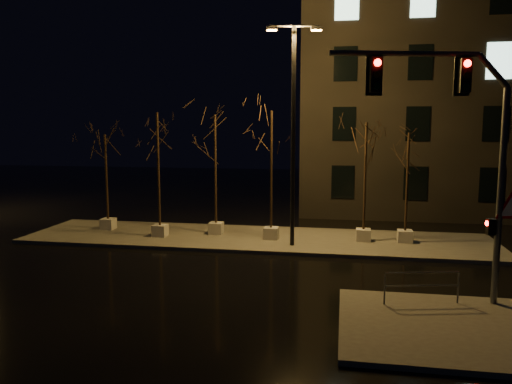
# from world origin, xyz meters

# --- Properties ---
(ground) EXTENTS (90.00, 90.00, 0.00)m
(ground) POSITION_xyz_m (0.00, 0.00, 0.00)
(ground) COLOR black
(ground) RESTS_ON ground
(median) EXTENTS (22.00, 5.00, 0.15)m
(median) POSITION_xyz_m (0.00, 6.00, 0.07)
(median) COLOR #4B4943
(median) RESTS_ON ground
(sidewalk_corner) EXTENTS (7.00, 5.00, 0.15)m
(sidewalk_corner) POSITION_xyz_m (7.50, -3.50, 0.07)
(sidewalk_corner) COLOR #4B4943
(sidewalk_corner) RESTS_ON ground
(building) EXTENTS (25.00, 12.00, 15.00)m
(building) POSITION_xyz_m (14.00, 18.00, 7.50)
(building) COLOR black
(building) RESTS_ON ground
(tree_0) EXTENTS (1.80, 1.80, 4.94)m
(tree_0) POSITION_xyz_m (-7.76, 6.52, 3.90)
(tree_0) COLOR #ADAAA1
(tree_0) RESTS_ON median
(tree_1) EXTENTS (1.80, 1.80, 6.01)m
(tree_1) POSITION_xyz_m (-4.56, 5.41, 4.71)
(tree_1) COLOR #ADAAA1
(tree_1) RESTS_ON median
(tree_2) EXTENTS (1.80, 1.80, 5.93)m
(tree_2) POSITION_xyz_m (-2.06, 6.44, 4.65)
(tree_2) COLOR #ADAAA1
(tree_2) RESTS_ON median
(tree_3) EXTENTS (1.80, 1.80, 6.08)m
(tree_3) POSITION_xyz_m (0.76, 5.76, 4.76)
(tree_3) COLOR #ADAAA1
(tree_3) RESTS_ON median
(tree_4) EXTENTS (1.80, 1.80, 5.54)m
(tree_4) POSITION_xyz_m (4.99, 6.10, 4.35)
(tree_4) COLOR #ADAAA1
(tree_4) RESTS_ON median
(tree_5) EXTENTS (1.80, 1.80, 5.07)m
(tree_5) POSITION_xyz_m (6.84, 6.16, 4.00)
(tree_5) COLOR #ADAAA1
(tree_5) RESTS_ON median
(traffic_signal_mast) EXTENTS (5.82, 1.49, 7.28)m
(traffic_signal_mast) POSITION_xyz_m (7.37, -1.79, 4.93)
(traffic_signal_mast) COLOR #515558
(traffic_signal_mast) RESTS_ON sidewalk_corner
(streetlight_main) EXTENTS (2.36, 0.68, 9.44)m
(streetlight_main) POSITION_xyz_m (1.85, 4.72, 5.59)
(streetlight_main) COLOR black
(streetlight_main) RESTS_ON median
(guard_rail_a) EXTENTS (2.21, 0.53, 0.98)m
(guard_rail_a) POSITION_xyz_m (6.38, -1.94, 0.79)
(guard_rail_a) COLOR #515558
(guard_rail_a) RESTS_ON sidewalk_corner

